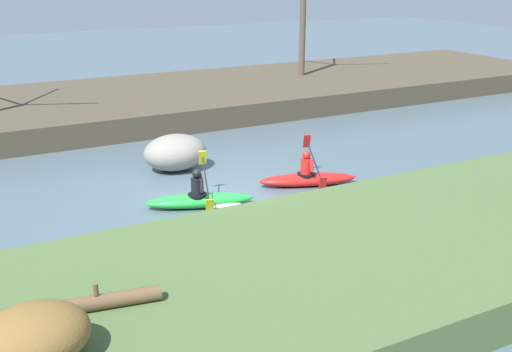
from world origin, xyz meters
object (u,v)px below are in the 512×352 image
kayaker_lead (308,178)px  boulder_midstream (175,152)px  kayaker_middle (204,199)px  driftwood_log (84,305)px

kayaker_lead → boulder_midstream: kayaker_lead is taller
kayaker_lead → boulder_midstream: size_ratio=1.45×
boulder_midstream → kayaker_lead: bearing=-47.1°
kayaker_middle → boulder_midstream: kayaker_middle is taller
boulder_midstream → driftwood_log: bearing=-118.8°
kayaker_middle → driftwood_log: size_ratio=1.17×
driftwood_log → boulder_midstream: bearing=70.2°
kayaker_lead → boulder_midstream: 4.10m
kayaker_lead → driftwood_log: (-7.17, -4.99, 0.71)m
boulder_midstream → driftwood_log: (-4.39, -7.99, 0.40)m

